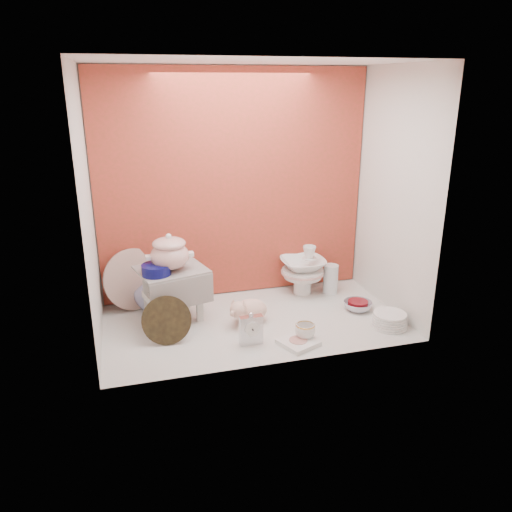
{
  "coord_description": "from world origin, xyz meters",
  "views": [
    {
      "loc": [
        -0.73,
        -2.69,
        1.4
      ],
      "look_at": [
        0.02,
        0.02,
        0.42
      ],
      "focal_mm": 35.19,
      "sensor_mm": 36.0,
      "label": 1
    }
  ],
  "objects_px": {
    "dinner_plate_stack": "(390,320)",
    "plush_pig": "(250,310)",
    "mantel_clock": "(251,329)",
    "step_stool": "(173,294)",
    "porcelain_tower": "(303,270)",
    "floral_platter": "(134,279)",
    "gold_rim_teacup": "(305,331)",
    "soup_tureen": "(169,252)",
    "blue_white_vase": "(152,291)",
    "crystal_bowl": "(358,306)"
  },
  "relations": [
    {
      "from": "step_stool",
      "to": "crystal_bowl",
      "type": "bearing_deg",
      "value": -24.26
    },
    {
      "from": "step_stool",
      "to": "gold_rim_teacup",
      "type": "bearing_deg",
      "value": -49.6
    },
    {
      "from": "mantel_clock",
      "to": "blue_white_vase",
      "type": "bearing_deg",
      "value": 126.86
    },
    {
      "from": "soup_tureen",
      "to": "floral_platter",
      "type": "bearing_deg",
      "value": 129.33
    },
    {
      "from": "step_stool",
      "to": "soup_tureen",
      "type": "relative_size",
      "value": 1.45
    },
    {
      "from": "crystal_bowl",
      "to": "gold_rim_teacup",
      "type": "bearing_deg",
      "value": -148.78
    },
    {
      "from": "porcelain_tower",
      "to": "plush_pig",
      "type": "bearing_deg",
      "value": -144.17
    },
    {
      "from": "step_stool",
      "to": "plush_pig",
      "type": "bearing_deg",
      "value": -35.92
    },
    {
      "from": "blue_white_vase",
      "to": "porcelain_tower",
      "type": "relative_size",
      "value": 0.7
    },
    {
      "from": "gold_rim_teacup",
      "to": "porcelain_tower",
      "type": "distance_m",
      "value": 0.69
    },
    {
      "from": "soup_tureen",
      "to": "blue_white_vase",
      "type": "height_order",
      "value": "soup_tureen"
    },
    {
      "from": "dinner_plate_stack",
      "to": "plush_pig",
      "type": "bearing_deg",
      "value": 160.11
    },
    {
      "from": "step_stool",
      "to": "soup_tureen",
      "type": "distance_m",
      "value": 0.28
    },
    {
      "from": "dinner_plate_stack",
      "to": "blue_white_vase",
      "type": "bearing_deg",
      "value": 154.26
    },
    {
      "from": "step_stool",
      "to": "crystal_bowl",
      "type": "relative_size",
      "value": 2.13
    },
    {
      "from": "step_stool",
      "to": "blue_white_vase",
      "type": "relative_size",
      "value": 1.62
    },
    {
      "from": "floral_platter",
      "to": "step_stool",
      "type": "bearing_deg",
      "value": -46.64
    },
    {
      "from": "plush_pig",
      "to": "dinner_plate_stack",
      "type": "height_order",
      "value": "plush_pig"
    },
    {
      "from": "gold_rim_teacup",
      "to": "porcelain_tower",
      "type": "bearing_deg",
      "value": 70.99
    },
    {
      "from": "plush_pig",
      "to": "step_stool",
      "type": "bearing_deg",
      "value": 151.77
    },
    {
      "from": "mantel_clock",
      "to": "plush_pig",
      "type": "xyz_separation_m",
      "value": [
        0.07,
        0.27,
        -0.02
      ]
    },
    {
      "from": "soup_tureen",
      "to": "blue_white_vase",
      "type": "distance_m",
      "value": 0.41
    },
    {
      "from": "blue_white_vase",
      "to": "gold_rim_teacup",
      "type": "xyz_separation_m",
      "value": [
        0.8,
        -0.67,
        -0.06
      ]
    },
    {
      "from": "floral_platter",
      "to": "plush_pig",
      "type": "height_order",
      "value": "floral_platter"
    },
    {
      "from": "step_stool",
      "to": "porcelain_tower",
      "type": "distance_m",
      "value": 0.92
    },
    {
      "from": "dinner_plate_stack",
      "to": "floral_platter",
      "type": "bearing_deg",
      "value": 154.57
    },
    {
      "from": "blue_white_vase",
      "to": "gold_rim_teacup",
      "type": "relative_size",
      "value": 2.08
    },
    {
      "from": "step_stool",
      "to": "dinner_plate_stack",
      "type": "distance_m",
      "value": 1.33
    },
    {
      "from": "gold_rim_teacup",
      "to": "dinner_plate_stack",
      "type": "height_order",
      "value": "gold_rim_teacup"
    },
    {
      "from": "gold_rim_teacup",
      "to": "crystal_bowl",
      "type": "xyz_separation_m",
      "value": [
        0.47,
        0.29,
        -0.03
      ]
    },
    {
      "from": "mantel_clock",
      "to": "plush_pig",
      "type": "relative_size",
      "value": 0.72
    },
    {
      "from": "floral_platter",
      "to": "gold_rim_teacup",
      "type": "distance_m",
      "value": 1.17
    },
    {
      "from": "step_stool",
      "to": "gold_rim_teacup",
      "type": "xyz_separation_m",
      "value": [
        0.69,
        -0.48,
        -0.11
      ]
    },
    {
      "from": "step_stool",
      "to": "plush_pig",
      "type": "height_order",
      "value": "step_stool"
    },
    {
      "from": "floral_platter",
      "to": "gold_rim_teacup",
      "type": "relative_size",
      "value": 3.46
    },
    {
      "from": "soup_tureen",
      "to": "gold_rim_teacup",
      "type": "distance_m",
      "value": 0.92
    },
    {
      "from": "gold_rim_teacup",
      "to": "dinner_plate_stack",
      "type": "xyz_separation_m",
      "value": [
        0.55,
        0.02,
        -0.01
      ]
    },
    {
      "from": "crystal_bowl",
      "to": "floral_platter",
      "type": "bearing_deg",
      "value": 162.75
    },
    {
      "from": "gold_rim_teacup",
      "to": "dinner_plate_stack",
      "type": "bearing_deg",
      "value": 2.17
    },
    {
      "from": "crystal_bowl",
      "to": "blue_white_vase",
      "type": "bearing_deg",
      "value": 163.11
    },
    {
      "from": "gold_rim_teacup",
      "to": "crystal_bowl",
      "type": "height_order",
      "value": "gold_rim_teacup"
    },
    {
      "from": "dinner_plate_stack",
      "to": "step_stool",
      "type": "bearing_deg",
      "value": 159.65
    },
    {
      "from": "mantel_clock",
      "to": "plush_pig",
      "type": "bearing_deg",
      "value": 74.93
    },
    {
      "from": "floral_platter",
      "to": "porcelain_tower",
      "type": "distance_m",
      "value": 1.13
    },
    {
      "from": "soup_tureen",
      "to": "gold_rim_teacup",
      "type": "bearing_deg",
      "value": -33.01
    },
    {
      "from": "floral_platter",
      "to": "blue_white_vase",
      "type": "distance_m",
      "value": 0.14
    },
    {
      "from": "floral_platter",
      "to": "plush_pig",
      "type": "relative_size",
      "value": 1.5
    },
    {
      "from": "plush_pig",
      "to": "gold_rim_teacup",
      "type": "relative_size",
      "value": 2.3
    },
    {
      "from": "mantel_clock",
      "to": "crystal_bowl",
      "type": "distance_m",
      "value": 0.82
    },
    {
      "from": "step_stool",
      "to": "gold_rim_teacup",
      "type": "height_order",
      "value": "step_stool"
    }
  ]
}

